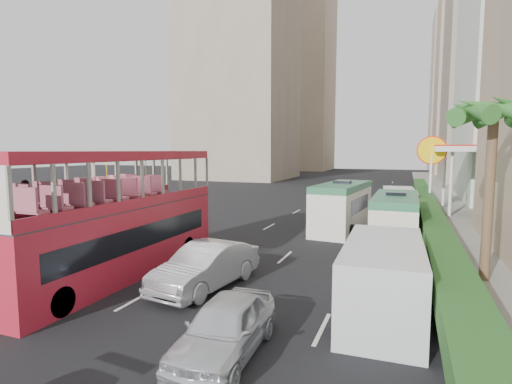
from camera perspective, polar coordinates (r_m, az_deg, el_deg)
The scene contains 19 objects.
ground_plane at distance 14.71m, azimuth -0.07°, elevation -14.27°, with size 200.00×200.00×0.00m, color black.
double_decker_bus at distance 17.09m, azimuth -19.25°, elevation -2.98°, with size 2.50×11.00×5.06m, color #B61D31.
car_silver_lane_a at distance 15.37m, azimuth -7.11°, elevation -13.42°, with size 1.74×4.99×1.65m, color silver.
car_silver_lane_b at distance 10.80m, azimuth -4.40°, elevation -22.18°, with size 1.69×4.21×1.43m, color silver.
van_asset at distance 28.26m, azimuth 12.61°, elevation -4.55°, with size 1.97×4.28×1.19m, color silver.
minibus_near at distance 25.83m, azimuth 12.15°, elevation -2.13°, with size 2.27×6.82×3.02m, color silver.
minibus_far at distance 21.76m, azimuth 19.24°, elevation -4.11°, with size 2.12×6.35×2.81m, color silver.
panel_van_near at distance 13.17m, azimuth 17.70°, elevation -11.78°, with size 2.28×5.69×2.28m, color silver.
panel_van_far at distance 31.82m, azimuth 19.70°, elevation -1.58°, with size 2.21×5.52×2.21m, color silver.
sidewalk at distance 38.44m, azimuth 26.71°, elevation -2.14°, with size 6.00×120.00×0.18m, color #99968C.
kerb_wall at distance 27.29m, azimuth 23.25°, elevation -3.82°, with size 0.30×44.00×1.00m, color silver.
hedge at distance 27.16m, azimuth 23.32°, elevation -2.05°, with size 1.10×44.00×0.70m, color #2D6626.
palm_tree at distance 17.23m, azimuth 30.31°, elevation -0.55°, with size 0.36×0.36×6.40m, color brown.
shell_station at distance 36.33m, azimuth 28.79°, elevation 1.54°, with size 6.50×8.00×5.50m, color silver.
tower_mid at distance 74.79m, azimuth 32.26°, elevation 20.52°, with size 16.00×16.00×50.00m, color tan.
tower_far_a at distance 97.15m, azimuth 28.68°, elevation 15.28°, with size 14.00×14.00×44.00m, color tan.
tower_far_b at distance 118.46m, azimuth 27.16°, elevation 12.55°, with size 14.00×14.00×40.00m, color tan.
tower_left_a at distance 76.70m, azimuth -2.37°, elevation 21.78°, with size 18.00×18.00×52.00m, color tan.
tower_left_b at distance 107.86m, azimuth 6.27°, elevation 15.49°, with size 16.00×16.00×46.00m, color tan.
Camera 1 is at (4.91, -12.90, 5.09)m, focal length 28.00 mm.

